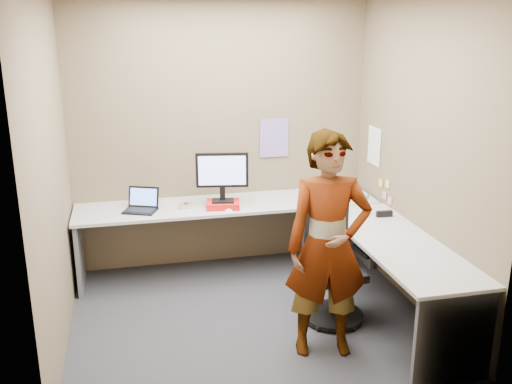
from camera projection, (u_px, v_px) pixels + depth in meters
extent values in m
plane|color=#29292F|center=(249.00, 317.00, 4.93)|extent=(3.00, 3.00, 0.00)
plane|color=brown|center=(221.00, 135.00, 5.75)|extent=(3.00, 0.00, 3.00)
plane|color=brown|center=(420.00, 156.00, 4.86)|extent=(0.00, 2.70, 2.70)
plane|color=brown|center=(51.00, 177.00, 4.22)|extent=(0.00, 2.70, 2.70)
cube|color=#B6B6B6|center=(228.00, 205.00, 5.63)|extent=(2.96, 0.65, 0.03)
cube|color=#B6B6B6|center=(397.00, 242.00, 4.67)|extent=(0.65, 1.91, 0.03)
cube|color=#59595B|center=(80.00, 251.00, 5.43)|extent=(0.04, 0.60, 0.70)
cube|color=#59595B|center=(362.00, 228.00, 6.05)|extent=(0.04, 0.60, 0.70)
cube|color=#59595B|center=(454.00, 340.00, 3.92)|extent=(0.60, 0.04, 0.70)
cube|color=red|center=(223.00, 205.00, 5.48)|extent=(0.35, 0.28, 0.06)
cube|color=black|center=(223.00, 201.00, 5.47)|extent=(0.23, 0.18, 0.02)
cube|color=black|center=(223.00, 193.00, 5.47)|extent=(0.06, 0.05, 0.12)
cube|color=black|center=(222.00, 170.00, 5.41)|extent=(0.50, 0.12, 0.33)
cube|color=#889DEB|center=(222.00, 171.00, 5.39)|extent=(0.44, 0.08, 0.28)
cube|color=black|center=(140.00, 211.00, 5.37)|extent=(0.36, 0.31, 0.02)
cube|color=black|center=(144.00, 197.00, 5.45)|extent=(0.30, 0.17, 0.19)
cube|color=#4773E1|center=(144.00, 197.00, 5.45)|extent=(0.26, 0.14, 0.16)
cube|color=#B7B7BC|center=(186.00, 206.00, 5.47)|extent=(0.12, 0.08, 0.04)
sphere|color=#B20B22|center=(186.00, 203.00, 5.46)|extent=(0.04, 0.04, 0.04)
cone|color=white|center=(229.00, 207.00, 5.40)|extent=(0.10, 0.10, 0.06)
cube|color=black|center=(384.00, 214.00, 5.23)|extent=(0.15, 0.05, 0.05)
cylinder|color=brown|center=(365.00, 213.00, 5.28)|extent=(0.05, 0.05, 0.04)
cylinder|color=#338C3F|center=(365.00, 204.00, 5.26)|extent=(0.01, 0.01, 0.14)
sphere|color=#3893C7|center=(365.00, 196.00, 5.24)|extent=(0.07, 0.07, 0.07)
cube|color=#846BB7|center=(274.00, 138.00, 5.87)|extent=(0.30, 0.01, 0.40)
cube|color=white|center=(374.00, 146.00, 5.73)|extent=(0.01, 0.28, 0.38)
cube|color=#F2E059|center=(388.00, 184.00, 5.49)|extent=(0.01, 0.07, 0.07)
cube|color=pink|center=(384.00, 195.00, 5.57)|extent=(0.01, 0.07, 0.07)
cube|color=pink|center=(390.00, 201.00, 5.47)|extent=(0.01, 0.07, 0.07)
cube|color=#F2E059|center=(381.00, 183.00, 5.64)|extent=(0.01, 0.07, 0.07)
cylinder|color=black|center=(333.00, 315.00, 4.88)|extent=(0.52, 0.52, 0.04)
cylinder|color=black|center=(334.00, 294.00, 4.83)|extent=(0.06, 0.06, 0.37)
cube|color=black|center=(335.00, 273.00, 4.77)|extent=(0.47, 0.47, 0.07)
cube|color=black|center=(325.00, 230.00, 4.87)|extent=(0.41, 0.09, 0.51)
cube|color=black|center=(310.00, 259.00, 4.65)|extent=(0.06, 0.28, 0.03)
cube|color=black|center=(360.00, 252.00, 4.79)|extent=(0.06, 0.28, 0.03)
imported|color=#999399|center=(328.00, 246.00, 4.20)|extent=(0.69, 0.50, 1.73)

